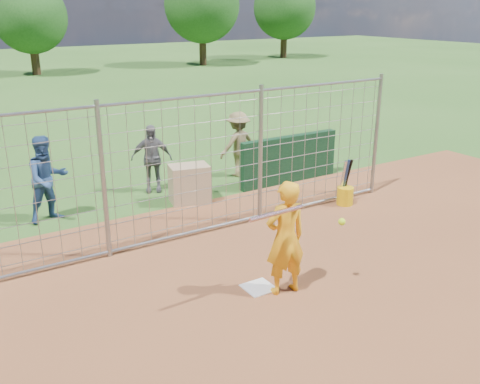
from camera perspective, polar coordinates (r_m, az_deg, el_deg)
ground at (r=8.14m, az=1.22°, el=-9.63°), size 100.00×100.00×0.00m
home_plate at (r=7.99m, az=2.01°, el=-10.16°), size 0.43×0.43×0.02m
dugout_wall at (r=12.50m, az=5.25°, el=3.50°), size 2.60×0.20×1.10m
batter at (r=7.56m, az=4.87°, el=-4.93°), size 0.66×0.47×1.69m
bystander_a at (r=10.73m, az=-19.84°, el=1.31°), size 0.92×0.78×1.67m
bystander_b at (r=11.91m, az=-9.43°, el=3.55°), size 0.96×0.70×1.51m
bystander_c at (r=12.88m, az=-0.20°, el=5.13°), size 1.07×0.70×1.57m
equipment_bin at (r=11.25m, az=-5.42°, el=0.89°), size 0.90×0.71×0.80m
equipment_in_play at (r=7.20m, az=5.68°, el=-2.49°), size 1.52×0.25×0.38m
bucket_with_bats at (r=11.30m, az=11.13°, el=-0.14°), size 0.34×0.34×0.97m
backstop_fence at (r=9.26m, az=-5.53°, el=2.40°), size 9.08×0.08×2.60m
tree_line at (r=34.80m, az=-21.42°, el=17.71°), size 44.66×6.72×6.48m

